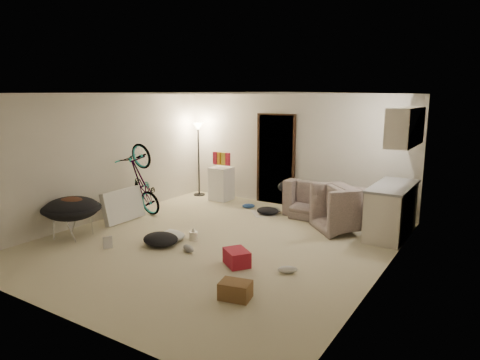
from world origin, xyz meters
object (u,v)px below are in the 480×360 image
Objects in this scene: mini_fridge at (221,184)px; drink_case_a at (235,290)px; tv_box at (123,205)px; sofa at (332,205)px; bicycle at (142,196)px; floor_lamp at (198,143)px; armchair at (350,213)px; drink_case_b at (237,258)px; juicer at (193,235)px; kitchen_counter at (392,211)px; saucer_chair at (72,214)px.

drink_case_a is (3.05, -4.11, -0.29)m from mini_fridge.
drink_case_a is (3.70, -1.61, -0.21)m from tv_box.
sofa is 3.94m from bicycle.
armchair is (4.11, -0.74, -0.99)m from floor_lamp.
sofa is 2.82m from mini_fridge.
sofa is at bearing -57.65° from bicycle.
drink_case_b is (3.14, -0.71, -0.20)m from tv_box.
sofa is 1.95× the size of tv_box.
mini_fridge reaches higher than juicer.
tv_box is 3.23m from drink_case_b.
kitchen_counter is at bearing -126.61° from armchair.
kitchen_counter is 3.72m from drink_case_a.
tv_box reaches higher than drink_case_b.
bicycle reaches higher than juicer.
sofa is 3.02m from juicer.
drink_case_a is (-1.03, -3.56, -0.33)m from kitchen_counter.
floor_lamp is 4.95m from kitchen_counter.
saucer_chair reaches higher than sofa.
drink_case_b is (3.14, 0.47, -0.31)m from saucer_chair.
saucer_chair is (-4.73, -3.13, -0.01)m from kitchen_counter.
floor_lamp is 2.29× the size of mini_fridge.
tv_box is at bearing -87.80° from floor_lamp.
armchair is 4.42m from tv_box.
juicer is at bearing 128.99° from drink_case_a.
floor_lamp reaches higher than drink_case_a.
armchair reaches higher than juicer.
floor_lamp is 3.88m from saucer_chair.
armchair is at bearing 106.55° from drink_case_b.
bicycle is (-4.01, -1.33, 0.10)m from armchair.
mini_fridge is 2.07× the size of drink_case_a.
sofa reaches higher than drink_case_a.
floor_lamp is at bearing 119.78° from drink_case_a.
saucer_chair reaches higher than drink_case_a.
juicer is at bearing -168.37° from drink_case_b.
floor_lamp is 3.72m from sofa.
mini_fridge reaches higher than sofa.
drink_case_b reaches higher than drink_case_a.
sofa is at bearing 81.01° from drink_case_a.
floor_lamp is 4.45× the size of drink_case_b.
armchair is at bearing 137.67° from sofa.
bicycle is 1.97× the size of mini_fridge.
juicer is at bearing 61.14° from sofa.
drink_case_b is at bearing 8.48° from saucer_chair.
juicer is (-1.25, 0.55, -0.03)m from drink_case_b.
bicycle is at bearing -166.29° from drink_case_b.
bicycle is (-4.73, -1.42, -0.03)m from kitchen_counter.
drink_case_a is (3.70, -2.14, -0.30)m from bicycle.
drink_case_b is at bearing 86.64° from sofa.
mini_fridge is at bearing 115.09° from juicer.
drink_case_a is 1.06m from drink_case_b.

